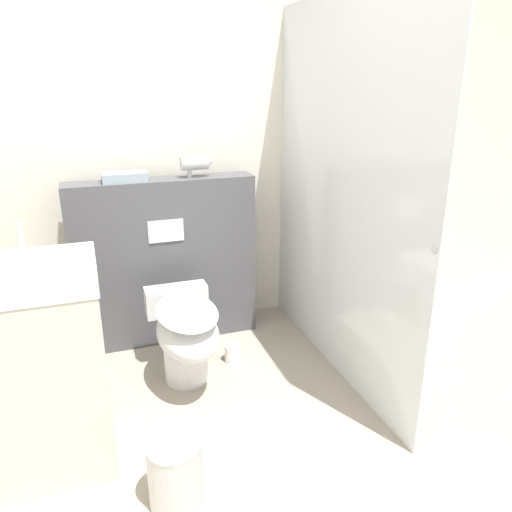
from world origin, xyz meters
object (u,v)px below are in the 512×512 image
Objects in this scene: waste_bin at (175,473)px; hair_drier at (196,163)px; sink_vanity at (40,370)px; toilet at (186,334)px.

hair_drier is at bearing 72.43° from waste_bin.
hair_drier is at bearing 47.02° from sink_vanity.
sink_vanity is at bearing 140.27° from waste_bin.
hair_drier reaches higher than waste_bin.
toilet is 0.58× the size of sink_vanity.
hair_drier is 1.82m from waste_bin.
sink_vanity is 5.62× the size of hair_drier.
waste_bin is (-0.45, -1.43, -1.04)m from hair_drier.
waste_bin is at bearing -39.73° from sink_vanity.
hair_drier is (0.23, 0.58, 0.87)m from toilet.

